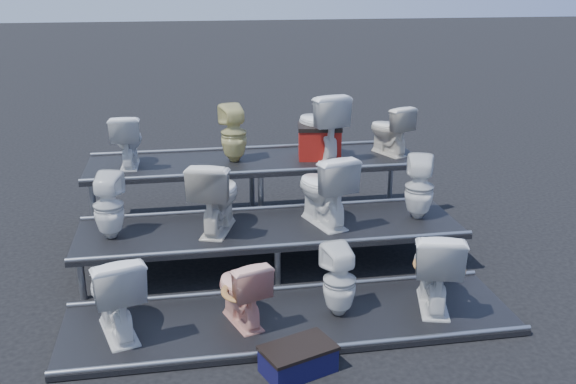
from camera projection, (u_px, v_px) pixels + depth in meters
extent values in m
plane|color=black|center=(271.00, 264.00, 7.24)|extent=(80.00, 80.00, 0.00)
cube|color=black|center=(291.00, 320.00, 6.01)|extent=(4.20, 1.20, 0.06)
cube|color=black|center=(271.00, 246.00, 7.16)|extent=(4.20, 1.20, 0.46)
cube|color=black|center=(256.00, 192.00, 8.31)|extent=(4.20, 1.20, 0.86)
imported|color=white|center=(114.00, 293.00, 5.62)|extent=(0.65, 0.87, 0.80)
imported|color=#E6A290|center=(241.00, 290.00, 5.82)|extent=(0.55, 0.73, 0.66)
imported|color=white|center=(339.00, 280.00, 5.97)|extent=(0.37, 0.37, 0.69)
imported|color=white|center=(435.00, 267.00, 6.10)|extent=(0.65, 0.89, 0.82)
imported|color=white|center=(109.00, 206.00, 6.70)|extent=(0.38, 0.38, 0.70)
imported|color=silver|center=(216.00, 195.00, 6.86)|extent=(0.68, 0.89, 0.80)
imported|color=white|center=(324.00, 189.00, 7.05)|extent=(0.67, 0.90, 0.82)
imported|color=white|center=(419.00, 187.00, 7.24)|extent=(0.42, 0.42, 0.72)
imported|color=white|center=(127.00, 140.00, 7.81)|extent=(0.39, 0.65, 0.65)
imported|color=#CCC47C|center=(234.00, 133.00, 8.01)|extent=(0.39, 0.40, 0.72)
imported|color=white|center=(320.00, 125.00, 8.17)|extent=(0.67, 0.93, 0.85)
imported|color=silver|center=(389.00, 130.00, 8.35)|extent=(0.58, 0.73, 0.65)
cube|color=#9C1111|center=(319.00, 143.00, 8.21)|extent=(0.59, 0.50, 0.38)
cube|color=#0F0F36|center=(298.00, 360.00, 5.26)|extent=(0.66, 0.52, 0.21)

